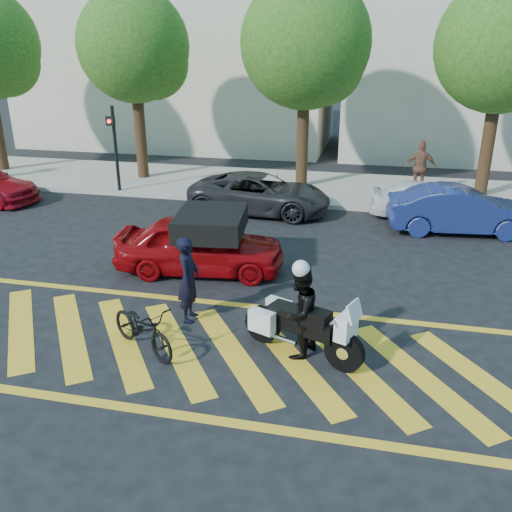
% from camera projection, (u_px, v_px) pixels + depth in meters
% --- Properties ---
extents(ground, '(90.00, 90.00, 0.00)m').
position_uv_depth(ground, '(207.00, 350.00, 10.03)').
color(ground, black).
rests_on(ground, ground).
extents(sidewalk, '(60.00, 5.00, 0.15)m').
position_uv_depth(sidewalk, '(301.00, 187.00, 20.88)').
color(sidewalk, '#9E998E').
rests_on(sidewalk, ground).
extents(crosswalk, '(12.33, 4.00, 0.01)m').
position_uv_depth(crosswalk, '(205.00, 349.00, 10.03)').
color(crosswalk, gold).
rests_on(crosswalk, ground).
extents(building_left, '(16.00, 8.00, 10.00)m').
position_uv_depth(building_left, '(179.00, 47.00, 28.84)').
color(building_left, beige).
rests_on(building_left, ground).
extents(tree_left, '(4.20, 4.20, 7.26)m').
position_uv_depth(tree_left, '(138.00, 50.00, 20.42)').
color(tree_left, black).
rests_on(tree_left, ground).
extents(tree_center, '(4.60, 4.60, 7.56)m').
position_uv_depth(tree_center, '(309.00, 48.00, 19.05)').
color(tree_center, black).
rests_on(tree_center, ground).
extents(tree_right, '(4.40, 4.40, 7.41)m').
position_uv_depth(tree_right, '(506.00, 50.00, 17.74)').
color(tree_right, black).
rests_on(tree_right, ground).
extents(signal_pole, '(0.28, 0.43, 3.20)m').
position_uv_depth(signal_pole, '(114.00, 143.00, 19.47)').
color(signal_pole, black).
rests_on(signal_pole, ground).
extents(officer_bike, '(0.48, 0.68, 1.78)m').
position_uv_depth(officer_bike, '(189.00, 279.00, 10.82)').
color(officer_bike, black).
rests_on(officer_bike, ground).
extents(bicycle, '(1.82, 1.46, 0.93)m').
position_uv_depth(bicycle, '(143.00, 328.00, 9.85)').
color(bicycle, black).
rests_on(bicycle, ground).
extents(police_motorcycle, '(2.30, 1.29, 1.07)m').
position_uv_depth(police_motorcycle, '(300.00, 326.00, 9.68)').
color(police_motorcycle, black).
rests_on(police_motorcycle, ground).
extents(officer_moto, '(0.91, 1.01, 1.71)m').
position_uv_depth(officer_moto, '(299.00, 313.00, 9.57)').
color(officer_moto, black).
rests_on(officer_moto, ground).
extents(red_convertible, '(4.25, 2.13, 1.39)m').
position_uv_depth(red_convertible, '(200.00, 245.00, 13.20)').
color(red_convertible, '#8F060A').
rests_on(red_convertible, ground).
extents(parked_mid_left, '(4.74, 2.38, 1.29)m').
position_uv_depth(parked_mid_left, '(260.00, 193.00, 17.85)').
color(parked_mid_left, black).
rests_on(parked_mid_left, ground).
extents(parked_mid_right, '(3.67, 1.56, 1.24)m').
position_uv_depth(parked_mid_right, '(429.00, 200.00, 17.22)').
color(parked_mid_right, white).
rests_on(parked_mid_right, ground).
extents(parked_right, '(4.27, 1.85, 1.37)m').
position_uv_depth(parked_right, '(460.00, 210.00, 15.94)').
color(parked_right, navy).
rests_on(parked_right, ground).
extents(pedestrian_right, '(1.13, 0.50, 1.90)m').
position_uv_depth(pedestrian_right, '(420.00, 168.00, 19.40)').
color(pedestrian_right, brown).
rests_on(pedestrian_right, sidewalk).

